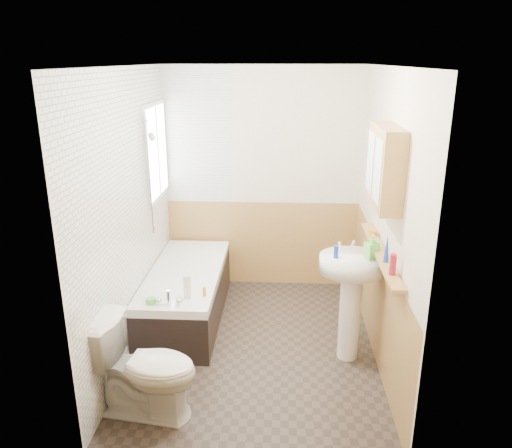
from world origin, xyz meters
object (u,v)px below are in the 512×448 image
object	(u,v)px
medicine_cabinet	(385,167)
sink	(352,286)
toilet	(145,368)
pine_shelf	(380,253)
bathtub	(186,293)

from	to	relation	value
medicine_cabinet	sink	bearing A→B (deg)	141.92
toilet	sink	bearing A→B (deg)	-53.89
sink	medicine_cabinet	size ratio (longest dim) A/B	1.60
medicine_cabinet	pine_shelf	bearing A→B (deg)	57.23
toilet	medicine_cabinet	world-z (taller)	medicine_cabinet
bathtub	pine_shelf	xyz separation A→B (m)	(1.77, -0.71, 0.77)
bathtub	sink	xyz separation A→B (m)	(1.57, -0.61, 0.42)
pine_shelf	medicine_cabinet	size ratio (longest dim) A/B	2.12
toilet	medicine_cabinet	xyz separation A→B (m)	(1.77, 0.70, 1.38)
sink	medicine_cabinet	distance (m)	1.10
pine_shelf	medicine_cabinet	bearing A→B (deg)	-122.77
pine_shelf	bathtub	bearing A→B (deg)	158.24
toilet	pine_shelf	world-z (taller)	pine_shelf
bathtub	sink	distance (m)	1.74
bathtub	pine_shelf	world-z (taller)	pine_shelf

